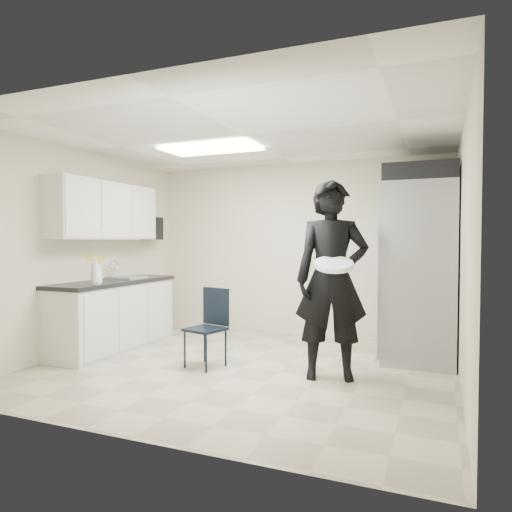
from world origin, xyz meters
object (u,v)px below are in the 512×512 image
at_px(commercial_fridge, 421,272).
at_px(folding_chair, 205,329).
at_px(lower_counter, 114,316).
at_px(man_tuxedo, 332,280).

xyz_separation_m(commercial_fridge, folding_chair, (-2.23, -1.40, -0.62)).
xyz_separation_m(lower_counter, man_tuxedo, (2.96, -0.20, 0.60)).
xyz_separation_m(lower_counter, folding_chair, (1.55, -0.33, 0.00)).
xyz_separation_m(commercial_fridge, man_tuxedo, (-0.82, -1.28, -0.02)).
xyz_separation_m(folding_chair, man_tuxedo, (1.42, 0.13, 0.60)).
bearing_deg(man_tuxedo, lower_counter, 159.11).
height_order(commercial_fridge, man_tuxedo, commercial_fridge).
relative_size(folding_chair, man_tuxedo, 0.42).
bearing_deg(commercial_fridge, man_tuxedo, -122.58).
distance_m(lower_counter, commercial_fridge, 3.98).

